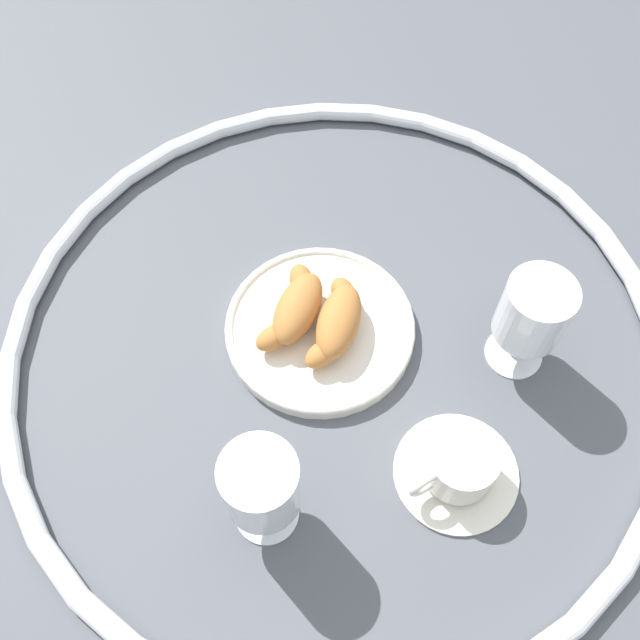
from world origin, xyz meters
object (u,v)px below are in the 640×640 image
at_px(croissant_large, 340,322).
at_px(juice_glass_right, 261,487).
at_px(croissant_small, 295,308).
at_px(juice_glass_left, 533,315).
at_px(coffee_cup_near, 458,466).
at_px(pastry_plate, 320,328).

bearing_deg(croissant_large, juice_glass_right, 167.91).
height_order(croissant_small, juice_glass_left, juice_glass_left).
relative_size(croissant_large, coffee_cup_near, 1.00).
distance_m(coffee_cup_near, juice_glass_right, 0.22).
distance_m(pastry_plate, juice_glass_left, 0.24).
relative_size(juice_glass_left, juice_glass_right, 1.00).
height_order(croissant_large, croissant_small, same).
relative_size(croissant_large, juice_glass_right, 0.97).
bearing_deg(croissant_large, croissant_small, 78.51).
bearing_deg(pastry_plate, juice_glass_left, -88.80).
height_order(juice_glass_left, juice_glass_right, same).
height_order(coffee_cup_near, juice_glass_left, juice_glass_left).
height_order(croissant_large, coffee_cup_near, croissant_large).
distance_m(croissant_small, juice_glass_left, 0.27).
bearing_deg(pastry_plate, croissant_large, -101.68).
xyz_separation_m(pastry_plate, croissant_small, (0.01, 0.03, 0.03)).
distance_m(croissant_small, juice_glass_right, 0.24).
distance_m(pastry_plate, croissant_small, 0.04).
distance_m(pastry_plate, coffee_cup_near, 0.23).
distance_m(juice_glass_left, juice_glass_right, 0.34).
bearing_deg(juice_glass_right, croissant_small, 1.73).
height_order(pastry_plate, juice_glass_right, juice_glass_right).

